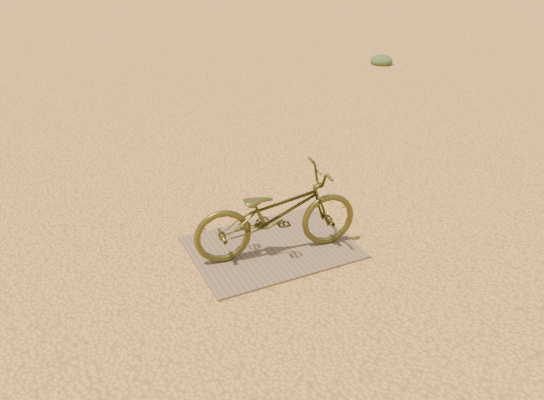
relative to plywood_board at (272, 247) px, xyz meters
name	(u,v)px	position (x,y,z in m)	size (l,w,h in m)	color
ground	(262,242)	(-0.04, 0.16, -0.01)	(120.00, 120.00, 0.00)	#E1A856
plywood_board	(272,247)	(0.00, 0.00, 0.00)	(1.56, 1.15, 0.02)	brown
bicycle	(277,213)	(0.00, -0.10, 0.43)	(0.55, 1.59, 0.84)	#45431C
kale_b	(381,64)	(5.91, 6.27, -0.01)	(0.53, 0.53, 0.29)	#43613E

